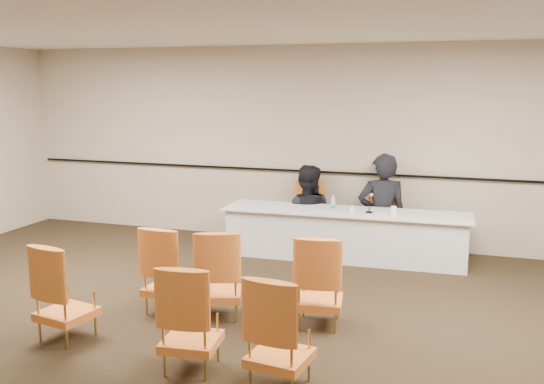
# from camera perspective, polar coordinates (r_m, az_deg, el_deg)

# --- Properties ---
(floor) EXTENTS (10.00, 10.00, 0.00)m
(floor) POSITION_cam_1_polar(r_m,az_deg,el_deg) (5.94, -5.88, -13.98)
(floor) COLOR black
(floor) RESTS_ON ground
(ceiling) EXTENTS (10.00, 10.00, 0.00)m
(ceiling) POSITION_cam_1_polar(r_m,az_deg,el_deg) (5.45, -6.47, 16.19)
(ceiling) COLOR white
(ceiling) RESTS_ON ground
(wall_back) EXTENTS (10.00, 0.04, 3.00)m
(wall_back) POSITION_cam_1_polar(r_m,az_deg,el_deg) (9.25, 4.21, 4.42)
(wall_back) COLOR #BCA994
(wall_back) RESTS_ON ground
(wall_rail) EXTENTS (9.80, 0.04, 0.03)m
(wall_rail) POSITION_cam_1_polar(r_m,az_deg,el_deg) (9.26, 4.11, 1.94)
(wall_rail) COLOR black
(wall_rail) RESTS_ON wall_back
(panel_table) EXTENTS (3.43, 0.91, 0.68)m
(panel_table) POSITION_cam_1_polar(r_m,az_deg,el_deg) (8.54, 6.86, -4.00)
(panel_table) COLOR silver
(panel_table) RESTS_ON ground
(panelist_main) EXTENTS (0.81, 0.63, 1.94)m
(panelist_main) POSITION_cam_1_polar(r_m,az_deg,el_deg) (8.96, 10.31, -2.56)
(panelist_main) COLOR black
(panelist_main) RESTS_ON ground
(panelist_main_chair) EXTENTS (0.52, 0.52, 0.95)m
(panelist_main_chair) POSITION_cam_1_polar(r_m,az_deg,el_deg) (8.96, 10.31, -2.55)
(panelist_main_chair) COLOR #DC5A27
(panelist_main_chair) RESTS_ON ground
(panelist_second) EXTENTS (0.89, 0.73, 1.71)m
(panelist_second) POSITION_cam_1_polar(r_m,az_deg,el_deg) (9.16, 3.25, -2.72)
(panelist_second) COLOR black
(panelist_second) RESTS_ON ground
(panelist_second_chair) EXTENTS (0.52, 0.52, 0.95)m
(panelist_second_chair) POSITION_cam_1_polar(r_m,az_deg,el_deg) (9.14, 3.26, -2.15)
(panelist_second_chair) COLOR #DC5A27
(panelist_second_chair) RESTS_ON ground
(papers) EXTENTS (0.31, 0.23, 0.00)m
(papers) POSITION_cam_1_polar(r_m,az_deg,el_deg) (8.29, 10.56, -2.11)
(papers) COLOR silver
(papers) RESTS_ON panel_table
(microphone) EXTENTS (0.10, 0.18, 0.25)m
(microphone) POSITION_cam_1_polar(r_m,az_deg,el_deg) (8.35, 9.16, -1.10)
(microphone) COLOR black
(microphone) RESTS_ON panel_table
(water_bottle) EXTENTS (0.09, 0.09, 0.22)m
(water_bottle) POSITION_cam_1_polar(r_m,az_deg,el_deg) (8.42, 5.76, -1.06)
(water_bottle) COLOR teal
(water_bottle) RESTS_ON panel_table
(drinking_glass) EXTENTS (0.08, 0.08, 0.10)m
(drinking_glass) POSITION_cam_1_polar(r_m,az_deg,el_deg) (8.30, 7.53, -1.66)
(drinking_glass) COLOR white
(drinking_glass) RESTS_ON panel_table
(coffee_cup) EXTENTS (0.09, 0.09, 0.12)m
(coffee_cup) POSITION_cam_1_polar(r_m,az_deg,el_deg) (8.26, 11.38, -1.75)
(coffee_cup) COLOR white
(coffee_cup) RESTS_ON panel_table
(aud_chair_front_left) EXTENTS (0.53, 0.53, 0.95)m
(aud_chair_front_left) POSITION_cam_1_polar(r_m,az_deg,el_deg) (6.60, -9.67, -7.14)
(aud_chair_front_left) COLOR #DC5A27
(aud_chair_front_left) RESTS_ON ground
(aud_chair_front_mid) EXTENTS (0.64, 0.64, 0.95)m
(aud_chair_front_mid) POSITION_cam_1_polar(r_m,az_deg,el_deg) (6.39, -5.05, -7.61)
(aud_chair_front_mid) COLOR #DC5A27
(aud_chair_front_mid) RESTS_ON ground
(aud_chair_front_right) EXTENTS (0.57, 0.57, 0.95)m
(aud_chair_front_right) POSITION_cam_1_polar(r_m,az_deg,el_deg) (6.17, 4.46, -8.26)
(aud_chair_front_right) COLOR #DC5A27
(aud_chair_front_right) RESTS_ON ground
(aud_chair_back_left) EXTENTS (0.58, 0.58, 0.95)m
(aud_chair_back_left) POSITION_cam_1_polar(r_m,az_deg,el_deg) (6.16, -18.85, -8.82)
(aud_chair_back_left) COLOR #DC5A27
(aud_chair_back_left) RESTS_ON ground
(aud_chair_back_mid) EXTENTS (0.56, 0.56, 0.95)m
(aud_chair_back_mid) POSITION_cam_1_polar(r_m,az_deg,el_deg) (5.29, -7.64, -11.54)
(aud_chair_back_mid) COLOR #DC5A27
(aud_chair_back_mid) RESTS_ON ground
(aud_chair_back_right) EXTENTS (0.56, 0.56, 0.95)m
(aud_chair_back_right) POSITION_cam_1_polar(r_m,az_deg,el_deg) (4.96, 0.77, -12.94)
(aud_chair_back_right) COLOR #DC5A27
(aud_chair_back_right) RESTS_ON ground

